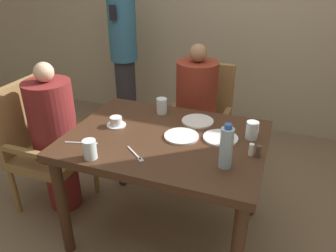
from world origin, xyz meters
name	(u,v)px	position (x,y,z in m)	size (l,w,h in m)	color
ground_plane	(166,229)	(0.00, 0.00, 0.00)	(16.00, 16.00, 0.00)	#7A664C
dining_table	(166,151)	(0.00, 0.00, 0.66)	(1.19, 0.89, 0.76)	#422819
chair_left_side	(41,143)	(-0.98, 0.00, 0.52)	(0.49, 0.49, 0.96)	olive
diner_in_left_chair	(56,138)	(-0.84, 0.00, 0.59)	(0.32, 0.32, 1.14)	maroon
chair_far_side	(200,117)	(0.00, 0.83, 0.52)	(0.49, 0.49, 0.96)	olive
diner_in_far_chair	(196,115)	(0.00, 0.69, 0.60)	(0.32, 0.32, 1.18)	maroon
standing_host	(124,49)	(-0.98, 1.37, 0.89)	(0.28, 0.32, 1.66)	#2D2D33
plate_main_left	(181,136)	(0.09, 0.03, 0.77)	(0.21, 0.21, 0.01)	white
plate_main_right	(220,138)	(0.32, 0.09, 0.77)	(0.21, 0.21, 0.01)	white
plate_dessert_center	(198,121)	(0.13, 0.26, 0.77)	(0.21, 0.21, 0.01)	white
teacup_with_saucer	(116,122)	(-0.35, 0.03, 0.79)	(0.12, 0.12, 0.06)	white
water_bottle	(226,147)	(0.40, -0.19, 0.88)	(0.07, 0.07, 0.25)	#A3C6DB
glass_tall_near	(90,149)	(-0.30, -0.37, 0.81)	(0.07, 0.07, 0.11)	silver
glass_tall_mid	(252,130)	(0.49, 0.16, 0.81)	(0.07, 0.07, 0.11)	silver
glass_tall_far	(162,106)	(-0.14, 0.31, 0.81)	(0.07, 0.07, 0.11)	silver
salt_shaker	(251,150)	(0.52, -0.04, 0.80)	(0.03, 0.03, 0.07)	white
pepper_shaker	(258,151)	(0.55, -0.04, 0.79)	(0.03, 0.03, 0.07)	#4C3D2D
fork_beside_plate	(136,155)	(-0.07, -0.26, 0.76)	(0.15, 0.13, 0.00)	silver
knife_beside_plate	(83,143)	(-0.42, -0.25, 0.76)	(0.19, 0.06, 0.00)	silver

